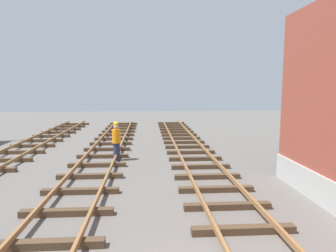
{
  "coord_description": "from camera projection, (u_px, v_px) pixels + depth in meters",
  "views": [
    {
      "loc": [
        -1.17,
        -3.76,
        3.46
      ],
      "look_at": [
        -0.24,
        9.5,
        1.74
      ],
      "focal_mm": 32.21,
      "sensor_mm": 36.0,
      "label": 1
    }
  ],
  "objects": [
    {
      "name": "track_worker_foreground",
      "position": [
        116.0,
        141.0,
        14.2
      ],
      "size": [
        0.4,
        0.4,
        1.87
      ],
      "color": "#262D4C",
      "rests_on": "ground"
    }
  ]
}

